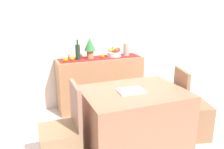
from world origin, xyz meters
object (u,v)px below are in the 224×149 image
at_px(fruit_bowl, 114,54).
at_px(ceramic_vase, 126,50).
at_px(potted_plant, 90,46).
at_px(wine_bottle, 78,52).
at_px(chair_by_corner, 191,117).
at_px(sideboard_console, 100,83).
at_px(dining_table, 133,121).
at_px(open_book, 131,91).
at_px(chair_near_window, 62,144).

height_order(fruit_bowl, ceramic_vase, ceramic_vase).
bearing_deg(fruit_bowl, ceramic_vase, 0.00).
distance_m(fruit_bowl, potted_plant, 0.43).
bearing_deg(potted_plant, wine_bottle, -180.00).
xyz_separation_m(fruit_bowl, chair_by_corner, (0.53, -1.30, -0.61)).
xyz_separation_m(sideboard_console, ceramic_vase, (0.46, 0.00, 0.52)).
relative_size(dining_table, open_book, 3.98).
relative_size(fruit_bowl, chair_by_corner, 0.25).
relative_size(ceramic_vase, chair_near_window, 0.23).
bearing_deg(open_book, chair_by_corner, 3.56).
relative_size(sideboard_console, dining_table, 1.24).
bearing_deg(open_book, potted_plant, 95.30).
relative_size(open_book, chair_near_window, 0.31).
xyz_separation_m(wine_bottle, chair_by_corner, (1.13, -1.30, -0.69)).
bearing_deg(dining_table, wine_bottle, 103.37).
xyz_separation_m(open_book, chair_by_corner, (0.87, 0.02, -0.48)).
xyz_separation_m(sideboard_console, fruit_bowl, (0.24, 0.00, 0.46)).
relative_size(dining_table, chair_by_corner, 1.24).
height_order(ceramic_vase, dining_table, ceramic_vase).
relative_size(sideboard_console, chair_near_window, 1.53).
distance_m(wine_bottle, ceramic_vase, 0.81).
xyz_separation_m(wine_bottle, dining_table, (0.31, -1.30, -0.59)).
distance_m(open_book, chair_near_window, 0.91).
height_order(fruit_bowl, chair_near_window, fruit_bowl).
relative_size(ceramic_vase, potted_plant, 0.63).
bearing_deg(wine_bottle, potted_plant, 0.00).
xyz_separation_m(wine_bottle, ceramic_vase, (0.81, 0.00, -0.02)).
height_order(ceramic_vase, open_book, ceramic_vase).
xyz_separation_m(potted_plant, chair_near_window, (-0.70, -1.30, -0.77)).
height_order(ceramic_vase, chair_near_window, ceramic_vase).
relative_size(wine_bottle, ceramic_vase, 1.49).
distance_m(potted_plant, chair_by_corner, 1.78).
distance_m(dining_table, open_book, 0.38).
bearing_deg(sideboard_console, ceramic_vase, 0.00).
distance_m(chair_near_window, chair_by_corner, 1.64).
distance_m(ceramic_vase, dining_table, 1.51).
xyz_separation_m(potted_plant, dining_table, (0.12, -1.30, -0.67)).
height_order(sideboard_console, chair_near_window, chair_near_window).
bearing_deg(fruit_bowl, open_book, -104.35).
xyz_separation_m(fruit_bowl, potted_plant, (-0.40, 0.00, 0.16)).
distance_m(sideboard_console, fruit_bowl, 0.52).
distance_m(fruit_bowl, wine_bottle, 0.60).
distance_m(dining_table, chair_by_corner, 0.83).
bearing_deg(open_book, fruit_bowl, 78.08).
distance_m(fruit_bowl, chair_near_window, 1.82).
bearing_deg(ceramic_vase, chair_by_corner, -76.27).
height_order(wine_bottle, chair_near_window, wine_bottle).
bearing_deg(dining_table, ceramic_vase, 68.89).
relative_size(fruit_bowl, chair_near_window, 0.25).
distance_m(wine_bottle, open_book, 1.36).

